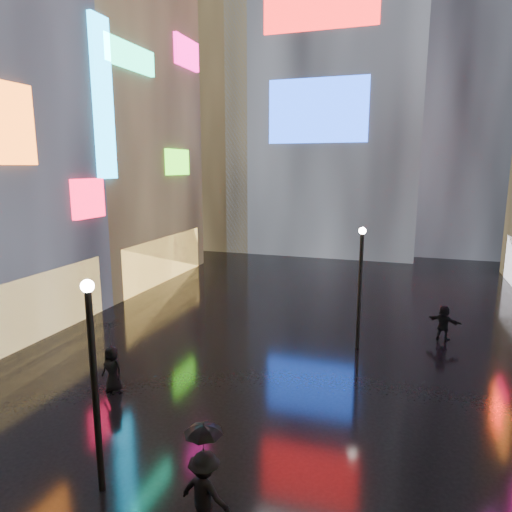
% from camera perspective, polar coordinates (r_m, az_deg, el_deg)
% --- Properties ---
extents(ground, '(140.00, 140.00, 0.00)m').
position_cam_1_polar(ground, '(22.42, 6.47, -8.82)').
color(ground, black).
rests_on(ground, ground).
extents(building_left_far, '(10.28, 12.00, 22.00)m').
position_cam_1_polar(building_left_far, '(33.59, -19.58, 16.25)').
color(building_left_far, black).
rests_on(building_left_far, ground).
extents(tower_main, '(16.00, 14.20, 42.00)m').
position_cam_1_polar(tower_main, '(47.15, 9.82, 27.47)').
color(tower_main, black).
rests_on(tower_main, ground).
extents(tower_flank_right, '(12.00, 12.00, 34.00)m').
position_cam_1_polar(tower_flank_right, '(47.85, 25.49, 21.41)').
color(tower_flank_right, black).
rests_on(tower_flank_right, ground).
extents(tower_flank_left, '(10.00, 10.00, 26.00)m').
position_cam_1_polar(tower_flank_left, '(46.69, -5.07, 17.70)').
color(tower_flank_left, black).
rests_on(tower_flank_left, ground).
extents(lamp_near, '(0.30, 0.30, 5.20)m').
position_cam_1_polar(lamp_near, '(11.36, -19.60, -13.88)').
color(lamp_near, black).
rests_on(lamp_near, ground).
extents(lamp_far, '(0.30, 0.30, 5.20)m').
position_cam_1_polar(lamp_far, '(19.47, 12.89, -3.06)').
color(lamp_far, black).
rests_on(lamp_far, ground).
extents(pedestrian_2, '(1.28, 0.87, 1.83)m').
position_cam_1_polar(pedestrian_2, '(10.81, -6.41, -27.32)').
color(pedestrian_2, black).
rests_on(pedestrian_2, ground).
extents(pedestrian_4, '(0.84, 0.61, 1.60)m').
position_cam_1_polar(pedestrian_4, '(16.85, -17.51, -13.31)').
color(pedestrian_4, black).
rests_on(pedestrian_4, ground).
extents(pedestrian_5, '(1.52, 1.02, 1.57)m').
position_cam_1_polar(pedestrian_5, '(22.17, 22.41, -7.71)').
color(pedestrian_5, black).
rests_on(pedestrian_5, ground).
extents(umbrella_1, '(1.08, 1.08, 0.68)m').
position_cam_1_polar(umbrella_1, '(10.08, -6.57, -21.73)').
color(umbrella_1, black).
rests_on(umbrella_1, pedestrian_2).
extents(umbrella_2, '(1.15, 1.16, 0.90)m').
position_cam_1_polar(umbrella_2, '(16.38, -17.77, -9.32)').
color(umbrella_2, black).
rests_on(umbrella_2, pedestrian_4).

